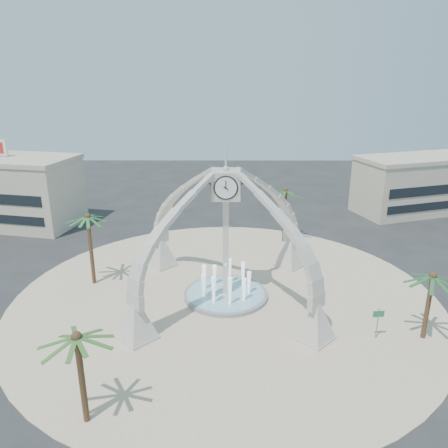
{
  "coord_description": "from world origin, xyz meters",
  "views": [
    {
      "loc": [
        0.01,
        -37.23,
        20.16
      ],
      "look_at": [
        -0.17,
        2.0,
        6.69
      ],
      "focal_mm": 35.0,
      "sensor_mm": 36.0,
      "label": 1
    }
  ],
  "objects_px": {
    "fountain": "(226,294)",
    "palm_east": "(433,277)",
    "clock_tower": "(226,233)",
    "palm_west": "(88,218)",
    "palm_north": "(286,191)",
    "street_sign": "(378,318)",
    "palm_south": "(77,338)"
  },
  "relations": [
    {
      "from": "palm_west",
      "to": "street_sign",
      "type": "distance_m",
      "value": 27.73
    },
    {
      "from": "street_sign",
      "to": "palm_west",
      "type": "bearing_deg",
      "value": 154.07
    },
    {
      "from": "fountain",
      "to": "palm_north",
      "type": "relative_size",
      "value": 1.07
    },
    {
      "from": "street_sign",
      "to": "clock_tower",
      "type": "bearing_deg",
      "value": 145.16
    },
    {
      "from": "clock_tower",
      "to": "fountain",
      "type": "xyz_separation_m",
      "value": [
        0.0,
        0.0,
        -6.2
      ]
    },
    {
      "from": "fountain",
      "to": "palm_west",
      "type": "xyz_separation_m",
      "value": [
        -13.38,
        2.78,
        6.75
      ]
    },
    {
      "from": "clock_tower",
      "to": "fountain",
      "type": "bearing_deg",
      "value": 90.0
    },
    {
      "from": "street_sign",
      "to": "palm_south",
      "type": "bearing_deg",
      "value": -161.62
    },
    {
      "from": "palm_west",
      "to": "palm_north",
      "type": "bearing_deg",
      "value": 29.87
    },
    {
      "from": "palm_east",
      "to": "street_sign",
      "type": "relative_size",
      "value": 2.34
    },
    {
      "from": "palm_west",
      "to": "street_sign",
      "type": "relative_size",
      "value": 2.96
    },
    {
      "from": "clock_tower",
      "to": "palm_west",
      "type": "distance_m",
      "value": 13.68
    },
    {
      "from": "fountain",
      "to": "street_sign",
      "type": "distance_m",
      "value": 14.02
    },
    {
      "from": "palm_south",
      "to": "palm_east",
      "type": "bearing_deg",
      "value": 20.31
    },
    {
      "from": "clock_tower",
      "to": "palm_north",
      "type": "xyz_separation_m",
      "value": [
        7.35,
        14.68,
        0.11
      ]
    },
    {
      "from": "palm_east",
      "to": "palm_north",
      "type": "xyz_separation_m",
      "value": [
        -8.57,
        21.51,
        1.15
      ]
    },
    {
      "from": "palm_east",
      "to": "palm_north",
      "type": "distance_m",
      "value": 23.18
    },
    {
      "from": "fountain",
      "to": "palm_north",
      "type": "distance_m",
      "value": 17.59
    },
    {
      "from": "street_sign",
      "to": "fountain",
      "type": "bearing_deg",
      "value": 145.15
    },
    {
      "from": "palm_east",
      "to": "palm_south",
      "type": "height_order",
      "value": "palm_south"
    },
    {
      "from": "fountain",
      "to": "palm_south",
      "type": "bearing_deg",
      "value": -118.21
    },
    {
      "from": "palm_west",
      "to": "clock_tower",
      "type": "bearing_deg",
      "value": -11.74
    },
    {
      "from": "palm_south",
      "to": "street_sign",
      "type": "relative_size",
      "value": 2.52
    },
    {
      "from": "fountain",
      "to": "palm_east",
      "type": "bearing_deg",
      "value": -23.2
    },
    {
      "from": "fountain",
      "to": "palm_east",
      "type": "relative_size",
      "value": 1.28
    },
    {
      "from": "clock_tower",
      "to": "palm_east",
      "type": "xyz_separation_m",
      "value": [
        15.92,
        -6.82,
        -1.03
      ]
    },
    {
      "from": "palm_east",
      "to": "palm_west",
      "type": "height_order",
      "value": "palm_west"
    },
    {
      "from": "palm_east",
      "to": "palm_south",
      "type": "bearing_deg",
      "value": -159.69
    },
    {
      "from": "palm_north",
      "to": "palm_south",
      "type": "bearing_deg",
      "value": -117.43
    },
    {
      "from": "clock_tower",
      "to": "palm_east",
      "type": "height_order",
      "value": "clock_tower"
    },
    {
      "from": "clock_tower",
      "to": "palm_west",
      "type": "bearing_deg",
      "value": 168.26
    },
    {
      "from": "palm_east",
      "to": "street_sign",
      "type": "xyz_separation_m",
      "value": [
        -3.82,
        -0.09,
        -3.54
      ]
    }
  ]
}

